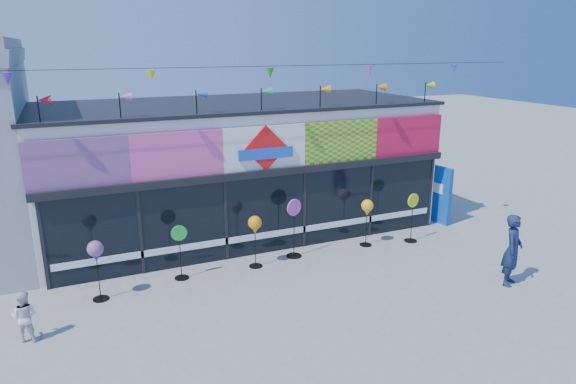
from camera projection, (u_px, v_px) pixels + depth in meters
ground at (320, 304)px, 11.96m from camera, size 80.00×80.00×0.00m
kite_shop at (237, 166)px, 16.62m from camera, size 16.00×5.70×5.31m
blue_sign at (439, 195)px, 17.26m from camera, size 0.27×0.98×1.94m
spinner_0 at (96, 253)px, 11.86m from camera, size 0.38×0.38×1.49m
spinner_1 at (180, 251)px, 13.08m from camera, size 0.41×0.37×1.45m
spinner_2 at (255, 226)px, 13.68m from camera, size 0.37×0.37×1.45m
spinner_3 at (294, 227)px, 14.42m from camera, size 0.47×0.44×1.71m
spinner_4 at (367, 209)px, 15.17m from camera, size 0.36×0.36×1.44m
spinner_5 at (412, 216)px, 15.58m from camera, size 0.43×0.39×1.53m
adult_man at (512, 250)px, 12.74m from camera, size 0.80×0.73×1.83m
child at (24, 316)px, 10.38m from camera, size 0.60×0.47×1.08m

